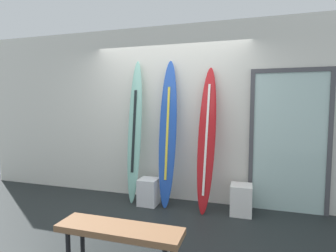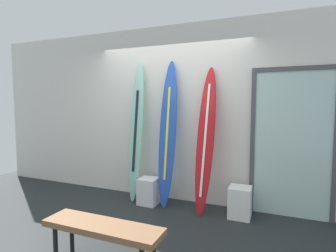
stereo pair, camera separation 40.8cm
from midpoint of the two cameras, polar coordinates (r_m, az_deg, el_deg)
name	(u,v)px [view 1 (the left image)]	position (r m, az deg, el deg)	size (l,w,h in m)	color
ground	(142,233)	(3.58, -9.09, -21.57)	(8.00, 8.00, 0.04)	black
wall_back	(171,114)	(4.42, -1.95, 2.63)	(7.20, 0.20, 2.80)	silver
surfboard_seafoam	(135,132)	(4.33, -9.79, -1.28)	(0.23, 0.40, 2.26)	#83C4B2
surfboard_cobalt	(168,134)	(4.09, -2.92, -1.71)	(0.29, 0.45, 2.24)	#204BB0
surfboard_crimson	(207,140)	(3.91, 5.27, -2.92)	(0.29, 0.55, 2.11)	#B2151A
display_block_left	(149,192)	(4.30, -6.94, -13.75)	(0.29, 0.29, 0.41)	silver
display_block_center	(241,200)	(4.01, 12.41, -15.08)	(0.30, 0.30, 0.43)	white
glass_door	(289,139)	(4.11, 21.81, -2.60)	(1.09, 0.06, 2.06)	silver
bench	(119,232)	(2.72, -14.88, -21.12)	(1.19, 0.32, 0.44)	#8D6241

